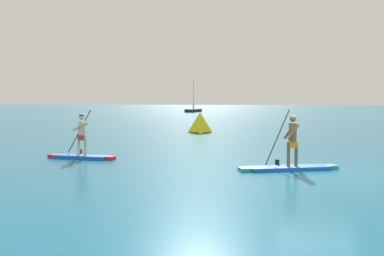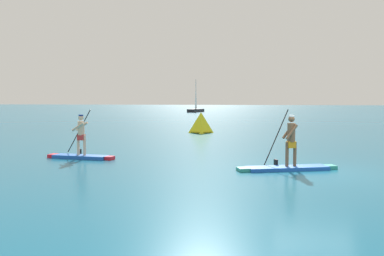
{
  "view_description": "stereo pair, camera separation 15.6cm",
  "coord_description": "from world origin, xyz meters",
  "px_view_note": "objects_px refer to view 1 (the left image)",
  "views": [
    {
      "loc": [
        -0.5,
        -13.87,
        2.29
      ],
      "look_at": [
        -5.79,
        6.08,
        0.94
      ],
      "focal_mm": 38.7,
      "sensor_mm": 36.0,
      "label": 1
    },
    {
      "loc": [
        -0.35,
        -13.83,
        2.29
      ],
      "look_at": [
        -5.79,
        6.08,
        0.94
      ],
      "focal_mm": 38.7,
      "sensor_mm": 36.0,
      "label": 2
    }
  ],
  "objects_px": {
    "paddleboarder_mid_center": "(289,159)",
    "race_marker_buoy": "(200,123)",
    "paddleboarder_near_left": "(81,150)",
    "sailboat_left_horizon": "(193,108)"
  },
  "relations": [
    {
      "from": "paddleboarder_mid_center",
      "to": "race_marker_buoy",
      "type": "relative_size",
      "value": 2.01
    },
    {
      "from": "paddleboarder_near_left",
      "to": "sailboat_left_horizon",
      "type": "relative_size",
      "value": 0.42
    },
    {
      "from": "paddleboarder_near_left",
      "to": "sailboat_left_horizon",
      "type": "xyz_separation_m",
      "value": [
        -12.81,
        66.76,
        0.44
      ]
    },
    {
      "from": "paddleboarder_mid_center",
      "to": "race_marker_buoy",
      "type": "xyz_separation_m",
      "value": [
        -6.67,
        14.77,
        0.33
      ]
    },
    {
      "from": "paddleboarder_mid_center",
      "to": "sailboat_left_horizon",
      "type": "relative_size",
      "value": 0.49
    },
    {
      "from": "paddleboarder_near_left",
      "to": "sailboat_left_horizon",
      "type": "height_order",
      "value": "sailboat_left_horizon"
    },
    {
      "from": "paddleboarder_mid_center",
      "to": "sailboat_left_horizon",
      "type": "xyz_separation_m",
      "value": [
        -20.89,
        67.39,
        0.46
      ]
    },
    {
      "from": "paddleboarder_near_left",
      "to": "race_marker_buoy",
      "type": "bearing_deg",
      "value": -94.8
    },
    {
      "from": "race_marker_buoy",
      "to": "sailboat_left_horizon",
      "type": "distance_m",
      "value": 54.51
    },
    {
      "from": "paddleboarder_mid_center",
      "to": "race_marker_buoy",
      "type": "bearing_deg",
      "value": -91.02
    }
  ]
}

